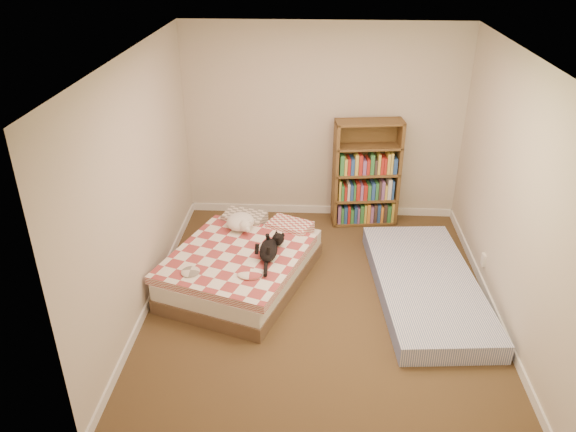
# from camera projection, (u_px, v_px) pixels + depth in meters

# --- Properties ---
(room) EXTENTS (3.51, 4.01, 2.51)m
(room) POSITION_uv_depth(u_px,v_px,m) (323.00, 196.00, 5.29)
(room) COLOR #4D3A21
(room) RESTS_ON ground
(bed) EXTENTS (1.72, 2.04, 0.47)m
(bed) POSITION_uv_depth(u_px,v_px,m) (243.00, 264.00, 6.07)
(bed) COLOR brown
(bed) RESTS_ON room
(bookshelf) EXTENTS (0.86, 0.38, 1.38)m
(bookshelf) POSITION_uv_depth(u_px,v_px,m) (365.00, 185.00, 7.16)
(bookshelf) COLOR brown
(bookshelf) RESTS_ON room
(floor_mattress) EXTENTS (1.18, 2.29, 0.20)m
(floor_mattress) POSITION_uv_depth(u_px,v_px,m) (426.00, 285.00, 5.90)
(floor_mattress) COLOR #6D7DB6
(floor_mattress) RESTS_ON room
(black_cat) EXTENTS (0.34, 0.72, 0.16)m
(black_cat) POSITION_uv_depth(u_px,v_px,m) (269.00, 248.00, 5.82)
(black_cat) COLOR black
(black_cat) RESTS_ON bed
(white_dog) EXTENTS (0.39, 0.42, 0.17)m
(white_dog) POSITION_uv_depth(u_px,v_px,m) (241.00, 222.00, 6.30)
(white_dog) COLOR white
(white_dog) RESTS_ON bed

